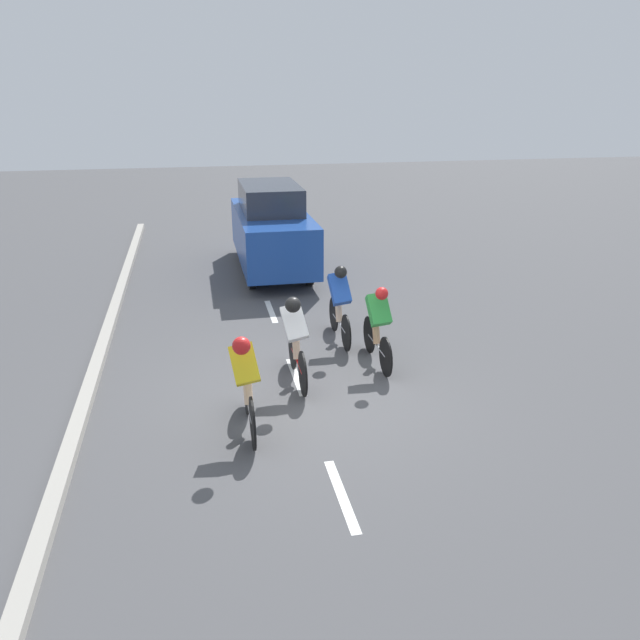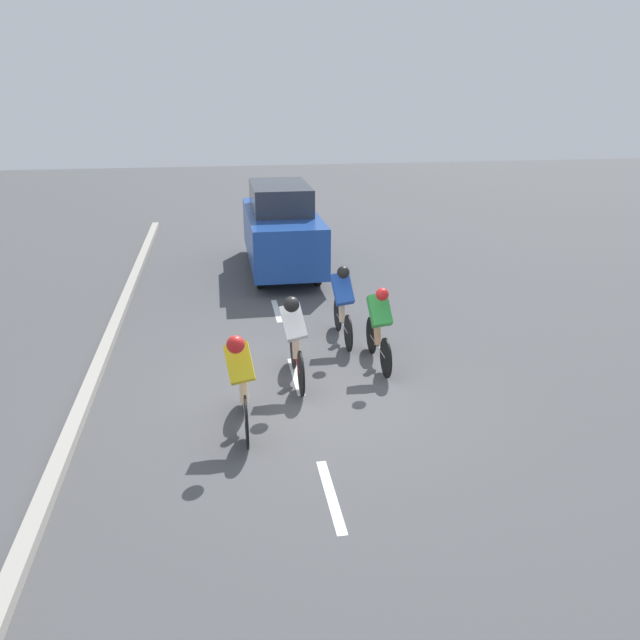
{
  "view_description": "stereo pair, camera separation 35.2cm",
  "coord_description": "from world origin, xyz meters",
  "px_view_note": "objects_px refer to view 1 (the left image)",
  "views": [
    {
      "loc": [
        1.44,
        8.32,
        4.4
      ],
      "look_at": [
        -0.4,
        -0.72,
        0.95
      ],
      "focal_mm": 35.0,
      "sensor_mm": 36.0,
      "label": 1
    },
    {
      "loc": [
        1.09,
        8.38,
        4.4
      ],
      "look_at": [
        -0.4,
        -0.72,
        0.95
      ],
      "focal_mm": 35.0,
      "sensor_mm": 36.0,
      "label": 2
    }
  ],
  "objects_px": {
    "cyclist_white": "(295,336)",
    "cyclist_yellow": "(246,380)",
    "cyclist_green": "(378,323)",
    "support_car": "(272,228)",
    "cyclist_blue": "(340,301)"
  },
  "relations": [
    {
      "from": "cyclist_blue",
      "to": "support_car",
      "type": "xyz_separation_m",
      "value": [
        0.58,
        -5.02,
        0.28
      ]
    },
    {
      "from": "cyclist_green",
      "to": "cyclist_blue",
      "type": "relative_size",
      "value": 0.99
    },
    {
      "from": "cyclist_white",
      "to": "cyclist_yellow",
      "type": "xyz_separation_m",
      "value": [
        0.88,
        1.34,
        -0.02
      ]
    },
    {
      "from": "cyclist_white",
      "to": "cyclist_blue",
      "type": "relative_size",
      "value": 1.02
    },
    {
      "from": "cyclist_yellow",
      "to": "support_car",
      "type": "bearing_deg",
      "value": -99.79
    },
    {
      "from": "cyclist_blue",
      "to": "support_car",
      "type": "distance_m",
      "value": 5.06
    },
    {
      "from": "cyclist_white",
      "to": "cyclist_green",
      "type": "bearing_deg",
      "value": -164.22
    },
    {
      "from": "cyclist_white",
      "to": "support_car",
      "type": "distance_m",
      "value": 6.6
    },
    {
      "from": "cyclist_green",
      "to": "cyclist_blue",
      "type": "height_order",
      "value": "cyclist_blue"
    },
    {
      "from": "cyclist_blue",
      "to": "cyclist_green",
      "type": "bearing_deg",
      "value": 108.68
    },
    {
      "from": "cyclist_white",
      "to": "cyclist_blue",
      "type": "bearing_deg",
      "value": -124.49
    },
    {
      "from": "cyclist_green",
      "to": "cyclist_yellow",
      "type": "distance_m",
      "value": 2.92
    },
    {
      "from": "support_car",
      "to": "cyclist_green",
      "type": "bearing_deg",
      "value": 98.89
    },
    {
      "from": "cyclist_white",
      "to": "support_car",
      "type": "bearing_deg",
      "value": -94.24
    },
    {
      "from": "cyclist_yellow",
      "to": "cyclist_blue",
      "type": "distance_m",
      "value": 3.49
    }
  ]
}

